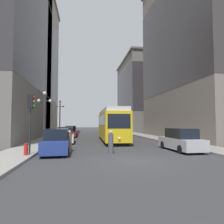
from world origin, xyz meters
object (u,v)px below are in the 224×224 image
streetcar (111,124)px  pedestrian_crossing_far (111,143)px  parked_car_left_mid (57,142)px  parked_car_left_far (66,136)px  traffic_light_near_left (31,108)px  lamp_post_left_far (60,113)px  transit_bus (116,125)px  pedestrian_crossing_near (69,142)px  parked_car_left_near (71,132)px  parked_car_right_far (181,140)px  lamp_post_left_near (44,109)px  fire_hydrant (26,149)px

streetcar → pedestrian_crossing_far: (-1.52, -10.30, -1.31)m
parked_car_left_mid → parked_car_left_far: (0.00, 7.81, -0.00)m
parked_car_left_mid → traffic_light_near_left: traffic_light_near_left is taller
parked_car_left_far → traffic_light_near_left: size_ratio=1.14×
streetcar → lamp_post_left_far: (-7.41, 8.99, 1.91)m
transit_bus → pedestrian_crossing_near: transit_bus is taller
streetcar → parked_car_left_near: streetcar is taller
parked_car_left_far → transit_bus: bearing=60.5°
transit_bus → parked_car_left_far: 18.64m
transit_bus → lamp_post_left_far: (-10.40, -5.71, 2.06)m
parked_car_left_far → traffic_light_near_left: 9.20m
parked_car_right_far → transit_bus: bearing=-88.1°
streetcar → traffic_light_near_left: bearing=-122.7°
parked_car_left_near → pedestrian_crossing_far: bearing=-76.9°
parked_car_left_near → streetcar: bearing=-54.3°
streetcar → pedestrian_crossing_far: size_ratio=7.75×
parked_car_right_far → pedestrian_crossing_near: bearing=-5.6°
streetcar → transit_bus: streetcar is taller
traffic_light_near_left → parked_car_right_far: bearing=4.3°
parked_car_right_far → parked_car_left_far: 12.59m
transit_bus → parked_car_right_far: size_ratio=2.55×
lamp_post_left_near → parked_car_left_mid: bearing=-69.8°
pedestrian_crossing_near → lamp_post_left_far: (-2.78, 17.99, 3.22)m
parked_car_left_far → streetcar: bearing=16.3°
streetcar → pedestrian_crossing_near: size_ratio=7.82×
parked_car_left_mid → traffic_light_near_left: bearing=-154.4°
transit_bus → traffic_light_near_left: traffic_light_near_left is taller
streetcar → parked_car_left_mid: (-5.51, -9.66, -1.26)m
traffic_light_near_left → fire_hydrant: 2.85m
lamp_post_left_far → parked_car_left_far: bearing=-80.1°
pedestrian_crossing_far → lamp_post_left_far: lamp_post_left_far is taller
streetcar → traffic_light_near_left: 12.83m
parked_car_right_far → lamp_post_left_far: bearing=-59.1°
pedestrian_crossing_near → pedestrian_crossing_far: pedestrian_crossing_far is taller
pedestrian_crossing_far → fire_hydrant: size_ratio=2.27×
pedestrian_crossing_far → lamp_post_left_near: size_ratio=0.32×
pedestrian_crossing_far → traffic_light_near_left: (-5.68, -0.26, 2.51)m
parked_car_left_mid → pedestrian_crossing_far: (3.99, -0.63, -0.05)m
parked_car_right_far → parked_car_left_mid: bearing=-1.4°
transit_bus → parked_car_right_far: (1.35, -24.37, -1.10)m
parked_car_left_mid → parked_car_left_far: bearing=87.7°
streetcar → lamp_post_left_near: 8.81m
lamp_post_left_far → fire_hydrant: 20.48m
traffic_light_near_left → fire_hydrant: bearing=-97.3°
pedestrian_crossing_near → lamp_post_left_near: (-2.78, 4.50, 2.84)m
parked_car_left_near → traffic_light_near_left: 18.68m
parked_car_left_near → fire_hydrant: parked_car_left_near is taller
transit_bus → pedestrian_crossing_far: (-4.51, -24.99, -1.15)m
parked_car_right_far → fire_hydrant: bearing=6.1°
pedestrian_crossing_near → fire_hydrant: (-2.64, -2.19, -0.26)m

